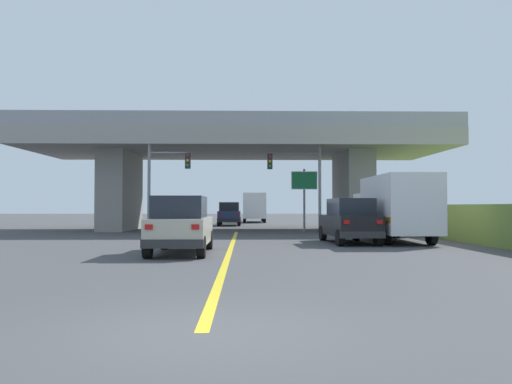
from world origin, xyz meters
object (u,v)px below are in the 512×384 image
at_px(suv_crossing, 349,221).
at_px(traffic_signal_nearside, 302,175).
at_px(box_truck, 394,207).
at_px(traffic_signal_farside, 163,176).
at_px(highway_sign, 304,185).
at_px(sedan_oncoming, 229,214).
at_px(semi_truck_distant, 254,207).
at_px(suv_lead, 181,225).

xyz_separation_m(suv_crossing, traffic_signal_nearside, (-1.12, 8.96, 2.63)).
distance_m(box_truck, traffic_signal_nearside, 8.81).
relative_size(traffic_signal_farside, highway_sign, 1.35).
bearing_deg(traffic_signal_nearside, sedan_oncoming, 111.10).
bearing_deg(suv_crossing, semi_truck_distant, 93.96).
bearing_deg(traffic_signal_nearside, suv_lead, -112.81).
xyz_separation_m(box_truck, sedan_oncoming, (-8.47, 20.68, -0.61)).
bearing_deg(highway_sign, traffic_signal_nearside, -100.01).
bearing_deg(semi_truck_distant, sedan_oncoming, -104.62).
bearing_deg(semi_truck_distant, suv_crossing, -83.01).
height_order(sedan_oncoming, semi_truck_distant, semi_truck_distant).
bearing_deg(sedan_oncoming, traffic_signal_farside, -104.70).
relative_size(box_truck, traffic_signal_nearside, 1.29).
distance_m(box_truck, sedan_oncoming, 22.35).
distance_m(sedan_oncoming, semi_truck_distant, 9.19).
xyz_separation_m(suv_crossing, sedan_oncoming, (-6.08, 21.82, 0.00)).
xyz_separation_m(suv_lead, traffic_signal_farside, (-2.73, 12.96, 2.52)).
relative_size(traffic_signal_nearside, highway_sign, 1.40).
height_order(sedan_oncoming, traffic_signal_nearside, traffic_signal_nearside).
xyz_separation_m(box_truck, semi_truck_distant, (-6.15, 29.55, -0.03)).
distance_m(suv_lead, highway_sign, 17.27).
relative_size(suv_lead, traffic_signal_nearside, 0.79).
xyz_separation_m(sedan_oncoming, semi_truck_distant, (2.31, 8.88, 0.58)).
relative_size(sedan_oncoming, highway_sign, 1.15).
relative_size(box_truck, sedan_oncoming, 1.58).
bearing_deg(suv_lead, sedan_oncoming, 88.11).
height_order(suv_crossing, highway_sign, highway_sign).
relative_size(suv_lead, suv_crossing, 0.96).
bearing_deg(suv_lead, traffic_signal_nearside, 67.19).
relative_size(sedan_oncoming, traffic_signal_nearside, 0.82).
relative_size(traffic_signal_farside, semi_truck_distant, 0.83).
bearing_deg(box_truck, semi_truck_distant, 101.76).
height_order(suv_crossing, box_truck, box_truck).
relative_size(suv_lead, box_truck, 0.61).
distance_m(suv_lead, sedan_oncoming, 26.77).
bearing_deg(traffic_signal_farside, box_truck, -29.64).
relative_size(box_truck, traffic_signal_farside, 1.34).
bearing_deg(semi_truck_distant, box_truck, -78.24).
height_order(traffic_signal_nearside, highway_sign, traffic_signal_nearside).
bearing_deg(box_truck, sedan_oncoming, 112.27).
bearing_deg(sedan_oncoming, traffic_signal_nearside, -68.90).
height_order(box_truck, sedan_oncoming, box_truck).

